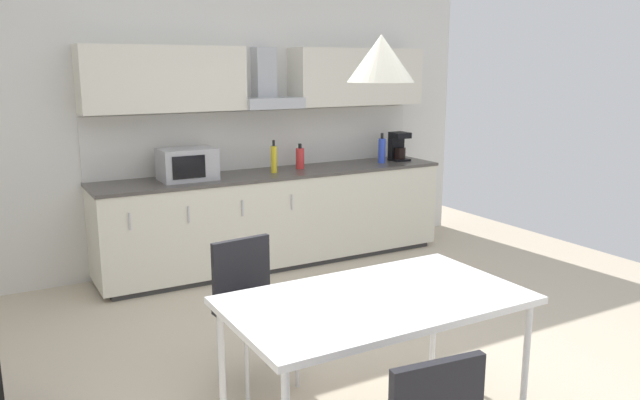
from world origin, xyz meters
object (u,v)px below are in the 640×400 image
bottle_red (300,158)px  chair_far_left (250,297)px  bottle_blue (382,150)px  pendant_lamp (381,58)px  microwave (187,164)px  dining_table (376,305)px  coffee_maker (398,146)px  bottle_yellow (274,159)px

bottle_red → chair_far_left: 2.56m
bottle_blue → pendant_lamp: 3.54m
microwave → dining_table: microwave is taller
coffee_maker → bottle_blue: size_ratio=0.97×
microwave → coffee_maker: bearing=0.7°
pendant_lamp → chair_far_left: bearing=113.4°
chair_far_left → pendant_lamp: (0.35, -0.81, 1.39)m
bottle_red → bottle_blue: 0.91m
bottle_yellow → microwave: bearing=177.5°
microwave → bottle_blue: size_ratio=1.56×
microwave → bottle_red: (1.15, 0.05, -0.04)m
coffee_maker → pendant_lamp: pendant_lamp is taller
bottle_red → bottle_yellow: bearing=-164.7°
bottle_yellow → dining_table: (-0.75, -2.79, -0.34)m
bottle_blue → pendant_lamp: size_ratio=0.96×
bottle_blue → dining_table: size_ratio=0.20×
microwave → dining_table: bearing=-88.5°
microwave → chair_far_left: bearing=-97.9°
coffee_maker → bottle_blue: bottle_blue is taller
microwave → bottle_yellow: bearing=-2.5°
microwave → pendant_lamp: (0.07, -2.83, 0.88)m
chair_far_left → pendant_lamp: 1.65m
microwave → bottle_blue: (2.06, -0.04, -0.01)m
coffee_maker → dining_table: bearing=-128.1°
microwave → bottle_blue: bearing=-1.0°
coffee_maker → pendant_lamp: size_ratio=0.94×
chair_far_left → bottle_blue: bearing=40.3°
bottle_blue → bottle_yellow: same height
bottle_yellow → chair_far_left: bearing=-119.2°
coffee_maker → bottle_blue: bearing=-166.3°
dining_table → chair_far_left: 0.90m
bottle_yellow → dining_table: 2.91m
dining_table → chair_far_left: (-0.35, 0.81, -0.16)m
bottle_yellow → pendant_lamp: size_ratio=0.96×
coffee_maker → dining_table: coffee_maker is taller
dining_table → pendant_lamp: bearing=-146.3°
coffee_maker → bottle_red: bearing=178.7°
microwave → bottle_yellow: size_ratio=1.56×
bottle_blue → dining_table: bearing=-125.4°
microwave → bottle_red: bearing=2.7°
coffee_maker → bottle_red: (-1.16, 0.03, -0.04)m
bottle_blue → dining_table: bottle_blue is taller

